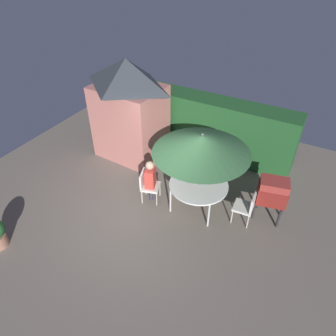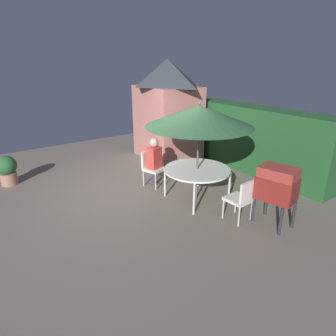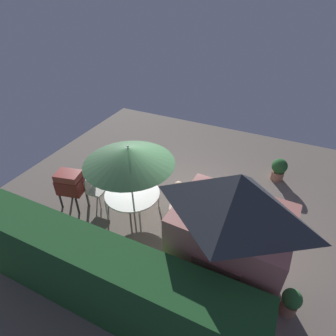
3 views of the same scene
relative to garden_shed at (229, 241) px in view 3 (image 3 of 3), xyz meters
The scene contains 11 objects.
ground_plane 3.30m from the garden_shed, 48.52° to the right, with size 11.00×11.00×0.00m, color #6B6056.
hedge_backdrop 2.43m from the garden_shed, 34.83° to the left, with size 5.74×0.83×1.85m.
garden_shed is the anchor object (origin of this frame).
patio_table 3.29m from the garden_shed, 23.26° to the right, with size 1.51×1.51×0.75m.
patio_umbrella 3.19m from the garden_shed, 23.26° to the right, with size 2.33×2.33×2.24m.
bbq_grill 4.76m from the garden_shed, ahead, with size 0.79×0.64×1.20m.
chair_near_shed 2.55m from the garden_shed, 45.58° to the right, with size 0.58×0.58×0.90m.
chair_far_side 4.47m from the garden_shed, 15.74° to the right, with size 0.49×0.49×0.90m.
potted_plant_by_shed 4.86m from the garden_shed, 97.05° to the right, with size 0.50×0.50×0.78m.
potted_plant_by_grill 1.84m from the garden_shed, behind, with size 0.38×0.38×0.66m.
person_in_red 2.49m from the garden_shed, 43.72° to the right, with size 0.33×0.40×1.26m.
Camera 3 is at (-2.34, 5.69, 5.57)m, focal length 29.27 mm.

